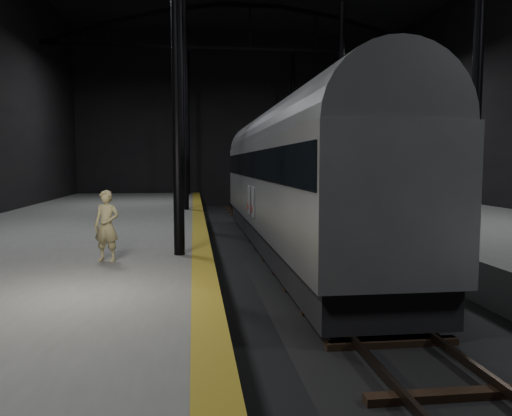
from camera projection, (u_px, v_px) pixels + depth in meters
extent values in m
plane|color=black|center=(298.00, 260.00, 16.71)|extent=(44.00, 44.00, 0.00)
cube|color=#595956|center=(65.00, 250.00, 15.73)|extent=(9.00, 43.80, 1.00)
cube|color=#595956|center=(506.00, 241.00, 17.60)|extent=(9.00, 43.80, 1.00)
cube|color=olive|center=(200.00, 232.00, 16.22)|extent=(0.50, 43.80, 0.01)
cube|color=#3F3328|center=(277.00, 255.00, 16.61)|extent=(0.08, 43.00, 0.14)
cube|color=#3F3328|center=(319.00, 254.00, 16.79)|extent=(0.08, 43.00, 0.14)
cube|color=black|center=(298.00, 258.00, 16.71)|extent=(2.40, 42.00, 0.12)
cylinder|color=black|center=(177.00, 45.00, 11.75)|extent=(0.26, 0.26, 10.00)
cylinder|color=black|center=(478.00, 54.00, 12.69)|extent=(0.26, 0.26, 10.00)
cylinder|color=black|center=(185.00, 105.00, 23.61)|extent=(0.26, 0.26, 10.00)
cylinder|color=black|center=(341.00, 107.00, 24.55)|extent=(0.26, 0.26, 10.00)
cylinder|color=black|center=(188.00, 124.00, 35.47)|extent=(0.26, 0.26, 10.00)
cylinder|color=black|center=(293.00, 125.00, 36.41)|extent=(0.26, 0.26, 10.00)
cube|color=black|center=(250.00, 49.00, 29.65)|extent=(23.60, 0.15, 0.18)
cube|color=#95979C|center=(290.00, 184.00, 17.97)|extent=(2.83, 19.55, 2.93)
cube|color=black|center=(289.00, 234.00, 18.13)|extent=(2.59, 19.16, 0.83)
cube|color=black|center=(290.00, 165.00, 17.90)|extent=(2.89, 19.26, 0.88)
cylinder|color=slate|center=(290.00, 143.00, 17.83)|extent=(2.78, 19.35, 2.78)
cube|color=black|center=(346.00, 292.00, 11.40)|extent=(1.76, 2.15, 0.34)
cube|color=black|center=(263.00, 222.00, 24.92)|extent=(1.76, 2.15, 0.34)
cube|color=silver|center=(253.00, 202.00, 16.87)|extent=(0.04, 0.73, 1.03)
cube|color=silver|center=(249.00, 200.00, 18.03)|extent=(0.04, 0.73, 1.03)
cylinder|color=#B01815|center=(252.00, 209.00, 17.07)|extent=(0.03, 0.25, 0.25)
cylinder|color=#B01815|center=(248.00, 206.00, 18.22)|extent=(0.03, 0.25, 0.25)
imported|color=tan|center=(107.00, 226.00, 11.29)|extent=(0.68, 0.56, 1.62)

